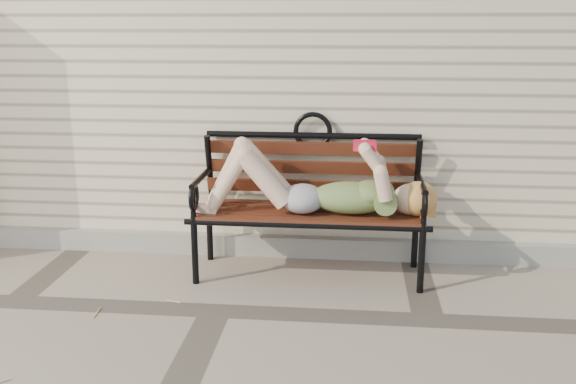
# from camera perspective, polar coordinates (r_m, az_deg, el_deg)

# --- Properties ---
(ground) EXTENTS (80.00, 80.00, 0.00)m
(ground) POSITION_cam_1_polar(r_m,az_deg,el_deg) (3.90, -6.45, -10.45)
(ground) COLOR gray
(ground) RESTS_ON ground
(house_wall) EXTENTS (8.00, 4.00, 3.00)m
(house_wall) POSITION_cam_1_polar(r_m,az_deg,el_deg) (6.49, -1.18, 13.43)
(house_wall) COLOR beige
(house_wall) RESTS_ON ground
(foundation_strip) EXTENTS (8.00, 0.10, 0.15)m
(foundation_strip) POSITION_cam_1_polar(r_m,az_deg,el_deg) (4.75, -4.04, -4.68)
(foundation_strip) COLOR gray
(foundation_strip) RESTS_ON ground
(garden_bench) EXTENTS (1.65, 0.66, 1.07)m
(garden_bench) POSITION_cam_1_polar(r_m,az_deg,el_deg) (4.31, 1.98, 0.56)
(garden_bench) COLOR black
(garden_bench) RESTS_ON ground
(reading_woman) EXTENTS (1.55, 0.35, 0.49)m
(reading_woman) POSITION_cam_1_polar(r_m,az_deg,el_deg) (4.17, 2.05, 0.59)
(reading_woman) COLOR #0B384D
(reading_woman) RESTS_ON ground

